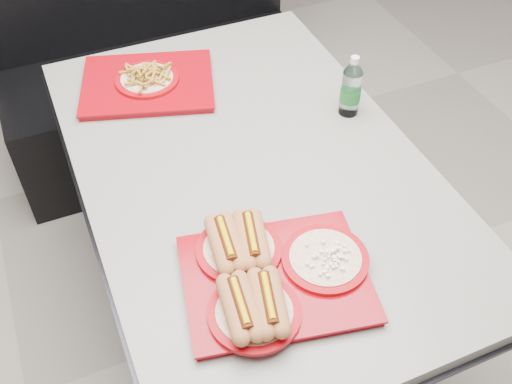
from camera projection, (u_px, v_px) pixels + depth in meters
name	position (u px, v px, depth m)	size (l,w,h in m)	color
ground	(253.00, 315.00, 2.16)	(6.00, 6.00, 0.00)	gray
diner_table	(252.00, 205.00, 1.74)	(0.92, 1.42, 0.75)	black
booth_bench	(154.00, 63.00, 2.57)	(1.30, 0.57, 1.35)	black
tray_near	(268.00, 274.00, 1.33)	(0.47, 0.40, 0.09)	#8F030D
tray_far	(147.00, 81.00, 1.85)	(0.48, 0.42, 0.08)	#8F030D
water_bottle	(351.00, 89.00, 1.72)	(0.06, 0.06, 0.19)	silver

